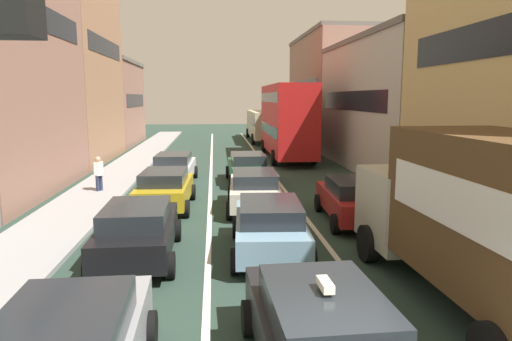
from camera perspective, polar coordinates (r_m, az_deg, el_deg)
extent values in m
cube|color=#969696|center=(25.39, -16.94, -0.82)|extent=(2.60, 64.00, 0.14)
cube|color=silver|center=(24.86, -5.58, -0.82)|extent=(0.16, 60.00, 0.01)
cube|color=silver|center=(25.06, 2.22, -0.70)|extent=(0.16, 60.00, 0.01)
cube|color=black|center=(22.37, -24.40, 16.56)|extent=(0.02, 8.80, 1.10)
cube|color=#9E7556|center=(33.78, -23.90, 12.60)|extent=(7.00, 10.90, 13.58)
cube|color=black|center=(32.91, -17.99, 14.22)|extent=(0.02, 8.80, 1.10)
cube|color=#936B5B|center=(44.27, -19.09, 7.68)|extent=(7.00, 10.90, 7.17)
cube|color=black|center=(43.56, -14.58, 8.34)|extent=(0.02, 8.80, 1.10)
cube|color=#66605B|center=(44.37, -19.35, 12.50)|extent=(7.20, 10.90, 0.30)
cube|color=#936B5B|center=(42.72, 10.43, 9.47)|extent=(7.00, 14.57, 9.38)
cube|color=black|center=(41.93, 5.74, 10.22)|extent=(0.02, 11.73, 1.10)
cube|color=#66605B|center=(43.04, 10.62, 15.92)|extent=(7.20, 14.57, 0.30)
cube|color=#B2ADA3|center=(28.85, 18.24, 7.43)|extent=(7.00, 14.57, 7.33)
cube|color=black|center=(27.65, 11.50, 8.41)|extent=(0.02, 11.73, 1.10)
cube|color=#66605B|center=(29.03, 18.62, 14.97)|extent=(7.20, 14.57, 0.30)
sphere|color=green|center=(2.98, -27.04, 17.12)|extent=(0.18, 0.18, 0.18)
cube|color=#B7B29E|center=(12.63, 19.02, -4.28)|extent=(2.45, 2.45, 1.90)
cube|color=black|center=(13.63, 16.94, -1.59)|extent=(2.02, 0.07, 0.70)
cube|color=white|center=(8.60, 22.74, -3.53)|extent=(0.12, 4.48, 0.90)
cylinder|color=black|center=(12.49, 13.60, -8.70)|extent=(0.32, 0.97, 0.96)
cylinder|color=black|center=(13.48, 23.32, -7.87)|extent=(0.32, 0.97, 0.96)
cube|color=black|center=(7.39, 7.91, -19.79)|extent=(1.94, 4.36, 0.70)
cube|color=#1E2328|center=(6.97, 8.46, -16.52)|extent=(1.66, 2.46, 0.52)
cube|color=#F2EACC|center=(6.82, 8.53, -13.71)|extent=(0.17, 0.45, 0.12)
cylinder|color=black|center=(8.68, -0.94, -17.71)|extent=(0.24, 0.65, 0.64)
cylinder|color=black|center=(9.04, 11.26, -16.75)|extent=(0.24, 0.65, 0.64)
cube|color=#1E2328|center=(6.81, -22.93, -17.79)|extent=(1.64, 2.45, 0.52)
cylinder|color=black|center=(8.90, -25.41, -17.93)|extent=(0.24, 0.65, 0.64)
cylinder|color=black|center=(8.50, -12.94, -18.57)|extent=(0.24, 0.65, 0.64)
cube|color=#759EB7|center=(12.66, 1.68, -7.31)|extent=(2.05, 4.40, 0.70)
cube|color=#1E2328|center=(12.32, 1.75, -5.07)|extent=(1.72, 2.50, 0.52)
cylinder|color=black|center=(14.14, -2.44, -7.04)|extent=(0.26, 0.65, 0.64)
cylinder|color=black|center=(14.23, 5.04, -6.95)|extent=(0.26, 0.65, 0.64)
cylinder|color=black|center=(11.35, -2.59, -11.11)|extent=(0.26, 0.65, 0.64)
cylinder|color=black|center=(11.48, 6.80, -10.95)|extent=(0.26, 0.65, 0.64)
cube|color=black|center=(12.66, -14.29, -7.59)|extent=(1.89, 4.34, 0.70)
cube|color=#1E2328|center=(12.32, -14.52, -5.36)|extent=(1.63, 2.44, 0.52)
cylinder|color=black|center=(14.29, -17.13, -7.26)|extent=(0.23, 0.64, 0.64)
cylinder|color=black|center=(14.06, -9.68, -7.25)|extent=(0.23, 0.64, 0.64)
cylinder|color=black|center=(11.57, -19.82, -11.27)|extent=(0.23, 0.64, 0.64)
cylinder|color=black|center=(11.28, -10.52, -11.39)|extent=(0.23, 0.64, 0.64)
cube|color=beige|center=(17.56, -0.21, -2.68)|extent=(2.01, 4.38, 0.70)
cube|color=#1E2328|center=(17.26, -0.19, -0.99)|extent=(1.70, 2.48, 0.52)
cylinder|color=black|center=(19.05, -3.14, -2.84)|extent=(0.25, 0.65, 0.64)
cylinder|color=black|center=(19.11, 2.39, -2.80)|extent=(0.25, 0.65, 0.64)
cylinder|color=black|center=(16.20, -3.28, -4.96)|extent=(0.25, 0.65, 0.64)
cylinder|color=black|center=(16.27, 3.23, -4.90)|extent=(0.25, 0.65, 0.64)
cube|color=#B29319|center=(18.08, -11.11, -2.51)|extent=(1.95, 4.36, 0.70)
cube|color=#1E2328|center=(17.78, -11.25, -0.87)|extent=(1.67, 2.46, 0.52)
cylinder|color=black|center=(19.71, -13.15, -2.67)|extent=(0.24, 0.65, 0.64)
cylinder|color=black|center=(19.47, -7.81, -2.65)|extent=(0.24, 0.65, 0.64)
cylinder|color=black|center=(16.91, -14.84, -4.66)|extent=(0.24, 0.65, 0.64)
cylinder|color=black|center=(16.63, -8.60, -4.68)|extent=(0.24, 0.65, 0.64)
cube|color=#19592D|center=(23.08, -1.01, 0.14)|extent=(1.89, 4.34, 0.70)
cube|color=#1E2328|center=(22.80, -0.96, 1.45)|extent=(1.63, 2.44, 0.52)
cylinder|color=black|center=(24.51, -3.46, -0.19)|extent=(0.23, 0.64, 0.64)
cylinder|color=black|center=(24.67, 0.81, -0.11)|extent=(0.23, 0.64, 0.64)
cylinder|color=black|center=(21.63, -3.07, -1.41)|extent=(0.23, 0.64, 0.64)
cylinder|color=black|center=(21.81, 1.76, -1.32)|extent=(0.23, 0.64, 0.64)
cube|color=silver|center=(23.30, -10.04, 0.08)|extent=(1.96, 4.37, 0.70)
cube|color=#1E2328|center=(23.02, -10.14, 1.38)|extent=(1.67, 2.47, 0.52)
cylinder|color=black|center=(24.91, -11.71, -0.21)|extent=(0.24, 0.65, 0.64)
cylinder|color=black|center=(24.69, -7.49, -0.18)|extent=(0.24, 0.65, 0.64)
cylinder|color=black|center=(22.06, -12.84, -1.42)|extent=(0.24, 0.65, 0.64)
cylinder|color=black|center=(21.82, -8.08, -1.40)|extent=(0.24, 0.65, 0.64)
cube|color=#A51E1E|center=(16.24, 11.84, -3.83)|extent=(1.99, 4.38, 0.70)
cube|color=#1E2328|center=(15.94, 12.09, -2.03)|extent=(1.69, 2.48, 0.52)
cylinder|color=black|center=(17.52, 7.70, -3.96)|extent=(0.25, 0.65, 0.64)
cylinder|color=black|center=(17.93, 13.51, -3.83)|extent=(0.25, 0.65, 0.64)
cylinder|color=black|center=(14.74, 9.72, -6.49)|extent=(0.25, 0.65, 0.64)
cylinder|color=black|center=(15.23, 16.54, -6.23)|extent=(0.25, 0.65, 0.64)
cube|color=#B21919|center=(32.08, 3.78, 4.46)|extent=(2.60, 10.52, 2.40)
cube|color=black|center=(32.05, 3.79, 5.10)|extent=(2.62, 9.89, 0.70)
cube|color=#B21919|center=(31.98, 3.82, 8.54)|extent=(2.60, 10.52, 2.16)
cube|color=black|center=(31.98, 3.83, 8.97)|extent=(2.62, 9.89, 0.64)
cylinder|color=black|center=(35.78, 0.89, 3.02)|extent=(0.31, 1.00, 1.00)
cylinder|color=black|center=(36.10, 4.85, 3.04)|extent=(0.31, 1.00, 1.00)
cylinder|color=black|center=(28.93, 2.22, 1.59)|extent=(0.31, 1.00, 1.00)
cylinder|color=black|center=(29.34, 7.07, 1.63)|extent=(0.31, 1.00, 1.00)
cube|color=#BFB793|center=(45.01, 0.92, 5.77)|extent=(2.55, 10.51, 2.40)
cube|color=black|center=(44.99, 0.92, 6.23)|extent=(2.57, 9.88, 0.70)
cylinder|color=black|center=(48.74, -1.01, 4.61)|extent=(0.30, 1.00, 1.00)
cylinder|color=black|center=(48.98, 1.92, 4.62)|extent=(0.30, 1.00, 1.00)
cylinder|color=black|center=(41.85, -0.35, 3.89)|extent=(0.30, 1.00, 1.00)
cylinder|color=black|center=(42.13, 3.05, 3.91)|extent=(0.30, 1.00, 1.00)
cylinder|color=#262D47|center=(21.67, -18.55, -1.61)|extent=(0.16, 0.16, 0.82)
cylinder|color=#262D47|center=(21.55, -18.90, -1.69)|extent=(0.16, 0.16, 0.82)
cylinder|color=silver|center=(21.49, -18.82, 0.21)|extent=(0.34, 0.34, 0.60)
sphere|color=tan|center=(21.44, -18.88, 1.32)|extent=(0.24, 0.24, 0.24)
cylinder|color=silver|center=(21.64, -18.40, 0.37)|extent=(0.10, 0.10, 0.55)
cylinder|color=silver|center=(21.34, -19.26, 0.21)|extent=(0.10, 0.10, 0.55)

